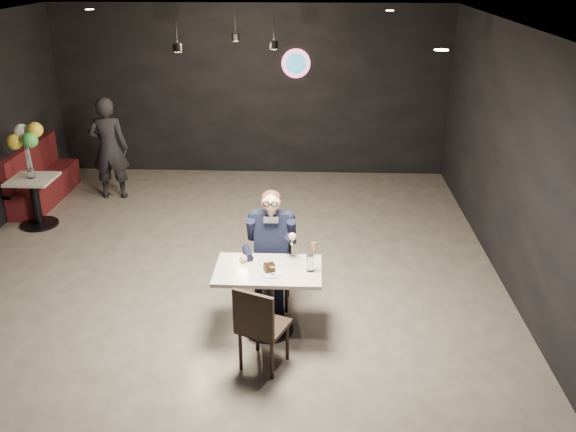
{
  "coord_description": "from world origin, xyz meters",
  "views": [
    {
      "loc": [
        1.15,
        -6.3,
        3.72
      ],
      "look_at": [
        0.87,
        -0.15,
        1.09
      ],
      "focal_mm": 38.0,
      "sensor_mm": 36.0,
      "label": 1
    }
  ],
  "objects_px": {
    "side_table": "(36,201)",
    "chair_far": "(272,268)",
    "balloon_vase": "(31,173)",
    "seated_man": "(272,248)",
    "booth_bench": "(43,174)",
    "main_table": "(269,300)",
    "sundae_glass": "(310,263)",
    "passerby": "(109,148)",
    "chair_near": "(264,324)"
  },
  "relations": [
    {
      "from": "seated_man",
      "to": "balloon_vase",
      "type": "relative_size",
      "value": 9.43
    },
    {
      "from": "chair_near",
      "to": "booth_bench",
      "type": "relative_size",
      "value": 0.5
    },
    {
      "from": "sundae_glass",
      "to": "passerby",
      "type": "bearing_deg",
      "value": 130.64
    },
    {
      "from": "chair_near",
      "to": "passerby",
      "type": "relative_size",
      "value": 0.55
    },
    {
      "from": "main_table",
      "to": "balloon_vase",
      "type": "bearing_deg",
      "value": 144.24
    },
    {
      "from": "sundae_glass",
      "to": "side_table",
      "type": "xyz_separation_m",
      "value": [
        -4.08,
        2.65,
        -0.45
      ]
    },
    {
      "from": "main_table",
      "to": "sundae_glass",
      "type": "xyz_separation_m",
      "value": [
        0.43,
        -0.02,
        0.46
      ]
    },
    {
      "from": "chair_near",
      "to": "booth_bench",
      "type": "xyz_separation_m",
      "value": [
        -3.94,
        4.21,
        0.0
      ]
    },
    {
      "from": "chair_near",
      "to": "balloon_vase",
      "type": "relative_size",
      "value": 6.03
    },
    {
      "from": "main_table",
      "to": "chair_far",
      "type": "bearing_deg",
      "value": 90.0
    },
    {
      "from": "chair_far",
      "to": "balloon_vase",
      "type": "relative_size",
      "value": 6.03
    },
    {
      "from": "chair_near",
      "to": "seated_man",
      "type": "bearing_deg",
      "value": 113.14
    },
    {
      "from": "passerby",
      "to": "chair_near",
      "type": "bearing_deg",
      "value": 118.67
    },
    {
      "from": "seated_man",
      "to": "booth_bench",
      "type": "relative_size",
      "value": 0.78
    },
    {
      "from": "chair_near",
      "to": "booth_bench",
      "type": "distance_m",
      "value": 5.77
    },
    {
      "from": "main_table",
      "to": "chair_far",
      "type": "relative_size",
      "value": 1.2
    },
    {
      "from": "booth_bench",
      "to": "sundae_glass",
      "type": "bearing_deg",
      "value": -39.8
    },
    {
      "from": "sundae_glass",
      "to": "booth_bench",
      "type": "xyz_separation_m",
      "value": [
        -4.38,
        3.65,
        -0.38
      ]
    },
    {
      "from": "chair_near",
      "to": "seated_man",
      "type": "height_order",
      "value": "seated_man"
    },
    {
      "from": "main_table",
      "to": "chair_far",
      "type": "height_order",
      "value": "chair_far"
    },
    {
      "from": "seated_man",
      "to": "side_table",
      "type": "relative_size",
      "value": 1.85
    },
    {
      "from": "sundae_glass",
      "to": "seated_man",
      "type": "bearing_deg",
      "value": 127.09
    },
    {
      "from": "main_table",
      "to": "passerby",
      "type": "distance_m",
      "value": 4.83
    },
    {
      "from": "seated_man",
      "to": "side_table",
      "type": "xyz_separation_m",
      "value": [
        -3.64,
        2.07,
        -0.33
      ]
    },
    {
      "from": "side_table",
      "to": "chair_far",
      "type": "bearing_deg",
      "value": -29.65
    },
    {
      "from": "seated_man",
      "to": "balloon_vase",
      "type": "xyz_separation_m",
      "value": [
        -3.64,
        2.07,
        0.11
      ]
    },
    {
      "from": "side_table",
      "to": "passerby",
      "type": "bearing_deg",
      "value": 58.01
    },
    {
      "from": "main_table",
      "to": "side_table",
      "type": "xyz_separation_m",
      "value": [
        -3.64,
        2.62,
        0.02
      ]
    },
    {
      "from": "seated_man",
      "to": "balloon_vase",
      "type": "height_order",
      "value": "seated_man"
    },
    {
      "from": "chair_far",
      "to": "balloon_vase",
      "type": "bearing_deg",
      "value": 150.35
    },
    {
      "from": "booth_bench",
      "to": "balloon_vase",
      "type": "distance_m",
      "value": 1.11
    },
    {
      "from": "chair_near",
      "to": "passerby",
      "type": "distance_m",
      "value": 5.3
    },
    {
      "from": "main_table",
      "to": "chair_near",
      "type": "xyz_separation_m",
      "value": [
        0.0,
        -0.59,
        0.09
      ]
    },
    {
      "from": "side_table",
      "to": "seated_man",
      "type": "bearing_deg",
      "value": -29.65
    },
    {
      "from": "sundae_glass",
      "to": "passerby",
      "type": "height_order",
      "value": "passerby"
    },
    {
      "from": "chair_far",
      "to": "booth_bench",
      "type": "bearing_deg",
      "value": 142.06
    },
    {
      "from": "booth_bench",
      "to": "side_table",
      "type": "bearing_deg",
      "value": -73.3
    },
    {
      "from": "balloon_vase",
      "to": "seated_man",
      "type": "bearing_deg",
      "value": -29.65
    },
    {
      "from": "passerby",
      "to": "chair_far",
      "type": "bearing_deg",
      "value": 126.85
    },
    {
      "from": "sundae_glass",
      "to": "passerby",
      "type": "distance_m",
      "value": 5.09
    },
    {
      "from": "side_table",
      "to": "passerby",
      "type": "relative_size",
      "value": 0.46
    },
    {
      "from": "chair_far",
      "to": "balloon_vase",
      "type": "distance_m",
      "value": 4.21
    },
    {
      "from": "seated_man",
      "to": "balloon_vase",
      "type": "bearing_deg",
      "value": 150.35
    },
    {
      "from": "main_table",
      "to": "chair_far",
      "type": "xyz_separation_m",
      "value": [
        0.0,
        0.55,
        0.09
      ]
    },
    {
      "from": "chair_near",
      "to": "side_table",
      "type": "relative_size",
      "value": 1.18
    },
    {
      "from": "main_table",
      "to": "side_table",
      "type": "distance_m",
      "value": 4.49
    },
    {
      "from": "seated_man",
      "to": "sundae_glass",
      "type": "distance_m",
      "value": 0.73
    },
    {
      "from": "balloon_vase",
      "to": "side_table",
      "type": "bearing_deg",
      "value": 0.0
    },
    {
      "from": "chair_far",
      "to": "seated_man",
      "type": "distance_m",
      "value": 0.26
    },
    {
      "from": "chair_near",
      "to": "seated_man",
      "type": "relative_size",
      "value": 0.64
    }
  ]
}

